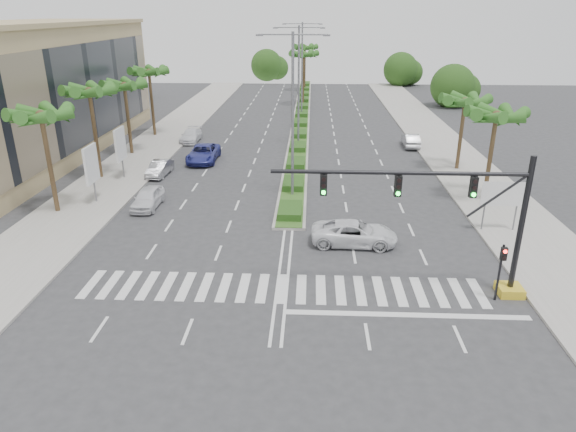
% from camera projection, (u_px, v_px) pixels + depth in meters
% --- Properties ---
extents(ground, '(160.00, 160.00, 0.00)m').
position_uv_depth(ground, '(282.00, 289.00, 26.41)').
color(ground, '#333335').
rests_on(ground, ground).
extents(footpath_right, '(6.00, 120.00, 0.15)m').
position_uv_depth(footpath_right, '(471.00, 176.00, 44.28)').
color(footpath_right, gray).
rests_on(footpath_right, ground).
extents(footpath_left, '(6.00, 120.00, 0.15)m').
position_uv_depth(footpath_left, '(124.00, 171.00, 45.59)').
color(footpath_left, gray).
rests_on(footpath_left, ground).
extents(median, '(2.20, 75.00, 0.20)m').
position_uv_depth(median, '(301.00, 118.00, 68.10)').
color(median, gray).
rests_on(median, ground).
extents(median_grass, '(1.80, 75.00, 0.04)m').
position_uv_depth(median_grass, '(301.00, 117.00, 68.06)').
color(median_grass, '#2D501B').
rests_on(median_grass, median).
extents(building, '(12.00, 36.00, 12.00)m').
position_uv_depth(building, '(28.00, 92.00, 49.41)').
color(building, tan).
rests_on(building, ground).
extents(signal_gantry, '(12.60, 1.20, 7.20)m').
position_uv_depth(signal_gantry, '(473.00, 230.00, 24.73)').
color(signal_gantry, gold).
rests_on(signal_gantry, ground).
extents(pedestrian_signal, '(0.28, 0.36, 3.00)m').
position_uv_depth(pedestrian_signal, '(501.00, 264.00, 24.57)').
color(pedestrian_signal, black).
rests_on(pedestrian_signal, ground).
extents(direction_sign, '(2.70, 0.11, 3.40)m').
position_uv_depth(direction_sign, '(502.00, 196.00, 32.33)').
color(direction_sign, slate).
rests_on(direction_sign, ground).
extents(billboard_near, '(0.18, 2.10, 4.35)m').
position_uv_depth(billboard_near, '(91.00, 165.00, 37.06)').
color(billboard_near, slate).
rests_on(billboard_near, ground).
extents(billboard_far, '(0.18, 2.10, 4.35)m').
position_uv_depth(billboard_far, '(120.00, 145.00, 42.63)').
color(billboard_far, slate).
rests_on(billboard_far, ground).
extents(palm_left_near, '(4.57, 4.68, 7.55)m').
position_uv_depth(palm_left_near, '(41.00, 118.00, 33.91)').
color(palm_left_near, brown).
rests_on(palm_left_near, ground).
extents(palm_left_mid, '(4.57, 4.68, 7.95)m').
position_uv_depth(palm_left_mid, '(90.00, 94.00, 41.18)').
color(palm_left_mid, brown).
rests_on(palm_left_mid, ground).
extents(palm_left_far, '(4.57, 4.68, 7.35)m').
position_uv_depth(palm_left_far, '(124.00, 88.00, 48.82)').
color(palm_left_far, brown).
rests_on(palm_left_far, ground).
extents(palm_left_end, '(4.57, 4.68, 7.75)m').
position_uv_depth(palm_left_end, '(149.00, 74.00, 56.09)').
color(palm_left_end, brown).
rests_on(palm_left_end, ground).
extents(palm_right_near, '(4.57, 4.68, 7.05)m').
position_uv_depth(palm_right_near, '(496.00, 118.00, 36.46)').
color(palm_right_near, brown).
rests_on(palm_right_near, ground).
extents(palm_right_far, '(4.57, 4.68, 6.75)m').
position_uv_depth(palm_right_far, '(465.00, 103.00, 43.99)').
color(palm_right_far, brown).
rests_on(palm_right_far, ground).
extents(palm_median_a, '(4.57, 4.68, 8.05)m').
position_uv_depth(palm_median_a, '(303.00, 56.00, 74.74)').
color(palm_median_a, brown).
rests_on(palm_median_a, ground).
extents(palm_median_b, '(4.57, 4.68, 8.05)m').
position_uv_depth(palm_median_b, '(305.00, 49.00, 88.65)').
color(palm_median_b, brown).
rests_on(palm_median_b, ground).
extents(streetlight_near, '(5.10, 0.25, 12.00)m').
position_uv_depth(streetlight_near, '(293.00, 108.00, 36.86)').
color(streetlight_near, slate).
rests_on(streetlight_near, ground).
extents(streetlight_mid, '(5.10, 0.25, 12.00)m').
position_uv_depth(streetlight_mid, '(299.00, 80.00, 51.70)').
color(streetlight_mid, slate).
rests_on(streetlight_mid, ground).
extents(streetlight_far, '(5.10, 0.25, 12.00)m').
position_uv_depth(streetlight_far, '(302.00, 65.00, 66.53)').
color(streetlight_far, slate).
rests_on(streetlight_far, ground).
extents(car_parked_a, '(1.68, 4.15, 1.41)m').
position_uv_depth(car_parked_a, '(148.00, 198.00, 37.11)').
color(car_parked_a, white).
rests_on(car_parked_a, ground).
extents(car_parked_b, '(1.62, 3.99, 1.29)m').
position_uv_depth(car_parked_b, '(160.00, 168.00, 44.34)').
color(car_parked_b, '#9E9EA3').
rests_on(car_parked_b, ground).
extents(car_parked_c, '(2.61, 5.61, 1.55)m').
position_uv_depth(car_parked_c, '(203.00, 153.00, 48.47)').
color(car_parked_c, navy).
rests_on(car_parked_c, ground).
extents(car_parked_d, '(1.90, 4.55, 1.32)m').
position_uv_depth(car_parked_d, '(191.00, 136.00, 55.84)').
color(car_parked_d, white).
rests_on(car_parked_d, ground).
extents(car_crossing, '(5.31, 2.63, 1.45)m').
position_uv_depth(car_crossing, '(354.00, 233.00, 31.21)').
color(car_crossing, white).
rests_on(car_crossing, ground).
extents(car_right, '(1.62, 4.32, 1.41)m').
position_uv_depth(car_right, '(411.00, 140.00, 53.68)').
color(car_right, '#A6A6AB').
rests_on(car_right, ground).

